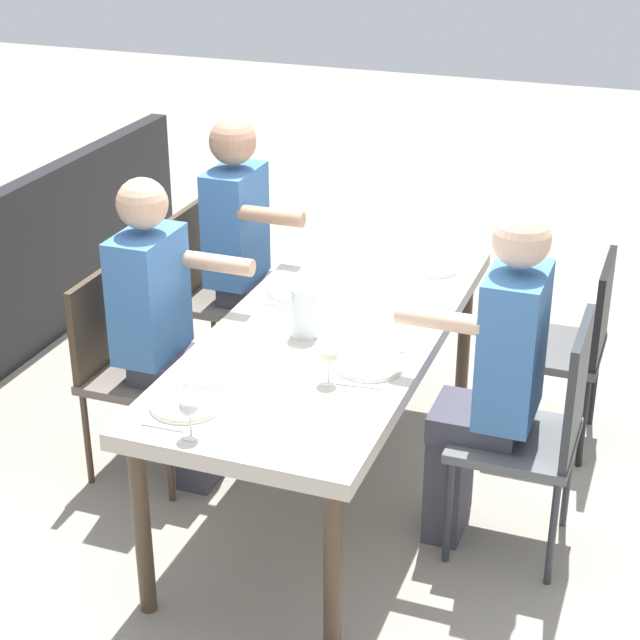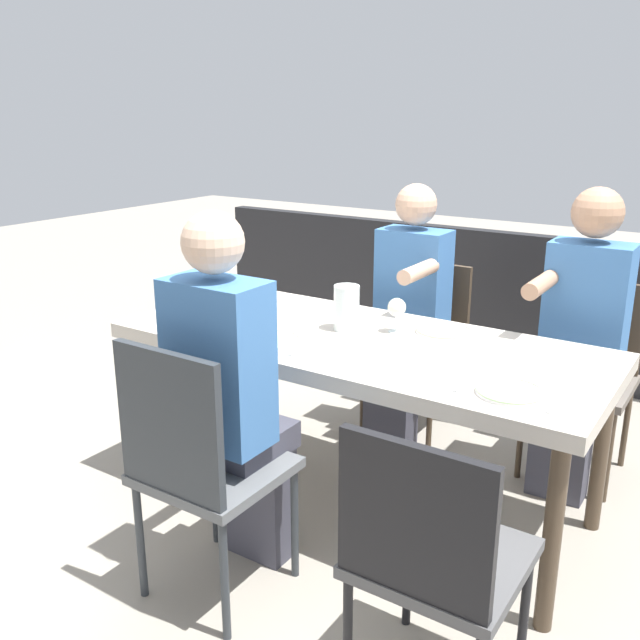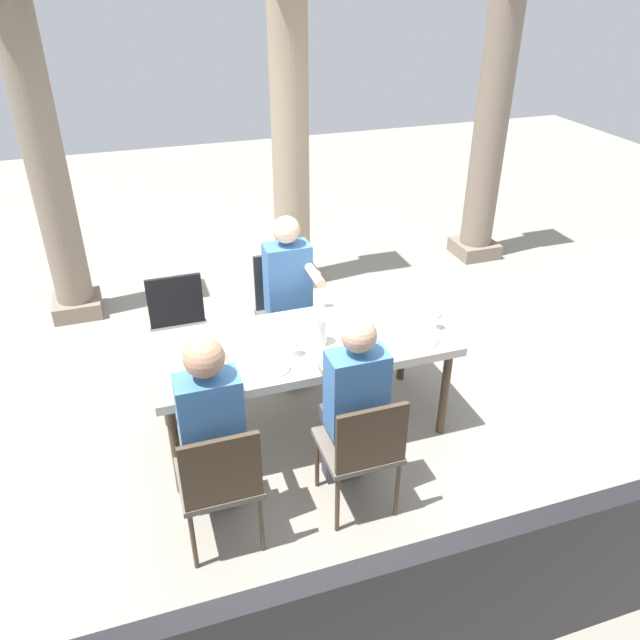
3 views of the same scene
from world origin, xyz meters
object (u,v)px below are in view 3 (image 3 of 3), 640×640
dining_table (302,349)px  chair_mid_north (285,306)px  stone_column_centre (290,140)px  plate_2 (328,316)px  plate_3 (420,339)px  stone_column_far (491,121)px  plate_1 (272,367)px  chair_west_north (180,327)px  wine_glass_3 (437,316)px  diner_guest_third (211,428)px  chair_mid_south (362,447)px  stone_column_near (48,171)px  chair_west_south (220,479)px  water_pitcher (318,332)px  wine_glass_2 (354,307)px  diner_man_white (291,297)px  plate_0 (189,340)px  diner_woman_green (352,402)px  wine_glass_1 (294,341)px

dining_table → chair_mid_north: size_ratio=2.11×
chair_mid_north → stone_column_centre: bearing=71.5°
plate_2 → plate_3: (0.48, -0.49, 0.00)m
stone_column_far → plate_1: 3.98m
chair_west_north → stone_column_far: stone_column_far is taller
stone_column_centre → plate_1: 2.76m
dining_table → wine_glass_3: size_ratio=13.67×
stone_column_far → diner_guest_third: bearing=-139.5°
chair_mid_south → stone_column_near: 3.63m
chair_west_south → diner_guest_third: bearing=89.1°
chair_west_north → water_pitcher: bearing=-47.9°
chair_mid_north → plate_3: size_ratio=3.82×
chair_mid_north → wine_glass_2: chair_mid_north is taller
diner_man_white → plate_2: size_ratio=5.35×
stone_column_near → plate_3: (2.30, -2.51, -0.62)m
chair_mid_north → plate_2: 0.65m
plate_0 → chair_mid_north: bearing=36.9°
dining_table → diner_guest_third: 0.98m
chair_west_south → chair_mid_south: size_ratio=1.02×
plate_1 → chair_mid_north: bearing=71.1°
chair_west_south → stone_column_near: size_ratio=0.32×
diner_woman_green → chair_west_north: bearing=118.9°
chair_mid_south → plate_3: bearing=43.3°
stone_column_near → diner_guest_third: bearing=-74.2°
diner_guest_third → wine_glass_1: bearing=39.4°
stone_column_centre → water_pitcher: bearing=-101.8°
chair_west_north → stone_column_far: (3.44, 1.43, 0.98)m
diner_guest_third → stone_column_near: bearing=105.8°
wine_glass_2 → plate_3: size_ratio=0.57×
chair_west_south → plate_3: (1.47, 0.60, 0.24)m
water_pitcher → plate_1: bearing=-153.0°
dining_table → plate_3: bearing=-17.8°
stone_column_far → wine_glass_3: stone_column_far is taller
stone_column_far → plate_2: stone_column_far is taller
plate_0 → diner_woman_green: bearing=-47.5°
dining_table → chair_west_south: chair_west_south is taller
chair_west_north → water_pitcher: (0.82, -0.90, 0.32)m
chair_west_north → plate_3: 1.84m
diner_guest_third → chair_west_north: bearing=90.1°
diner_guest_third → diner_woman_green: bearing=0.1°
dining_table → plate_1: bearing=-137.3°
chair_mid_south → diner_guest_third: (-0.83, 0.18, 0.21)m
diner_woman_green → stone_column_far: stone_column_far is taller
wine_glass_2 → plate_3: bearing=-50.4°
stone_column_near → plate_0: size_ratio=12.61×
stone_column_centre → wine_glass_3: 2.51m
stone_column_centre → stone_column_far: size_ratio=0.99×
chair_mid_south → chair_west_south: bearing=-179.8°
chair_mid_north → wine_glass_3: 1.31m
plate_2 → wine_glass_3: size_ratio=1.71×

